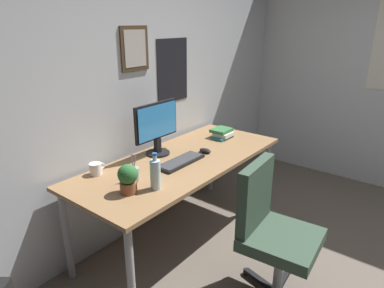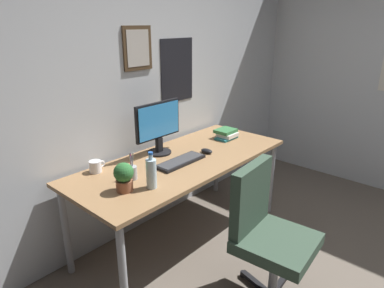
{
  "view_description": "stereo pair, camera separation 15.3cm",
  "coord_description": "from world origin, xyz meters",
  "views": [
    {
      "loc": [
        -1.99,
        0.05,
        1.78
      ],
      "look_at": [
        -0.05,
        1.58,
        0.89
      ],
      "focal_mm": 31.79,
      "sensor_mm": 36.0,
      "label": 1
    },
    {
      "loc": [
        -1.89,
        -0.07,
        1.78
      ],
      "look_at": [
        -0.05,
        1.58,
        0.89
      ],
      "focal_mm": 31.79,
      "sensor_mm": 36.0,
      "label": 2
    }
  ],
  "objects": [
    {
      "name": "monitor",
      "position": [
        -0.09,
        1.91,
        0.98
      ],
      "size": [
        0.46,
        0.2,
        0.43
      ],
      "color": "black",
      "rests_on": "desk"
    },
    {
      "name": "keyboard",
      "position": [
        -0.12,
        1.63,
        0.76
      ],
      "size": [
        0.43,
        0.15,
        0.03
      ],
      "color": "black",
      "rests_on": "desk"
    },
    {
      "name": "water_bottle",
      "position": [
        -0.56,
        1.48,
        0.85
      ],
      "size": [
        0.07,
        0.07,
        0.25
      ],
      "color": "silver",
      "rests_on": "desk"
    },
    {
      "name": "potted_plant",
      "position": [
        -0.7,
        1.58,
        0.85
      ],
      "size": [
        0.13,
        0.13,
        0.2
      ],
      "color": "brown",
      "rests_on": "desk"
    },
    {
      "name": "wall_back",
      "position": [
        0.0,
        2.15,
        1.3
      ],
      "size": [
        4.4,
        0.1,
        2.6
      ],
      "color": "silver",
      "rests_on": "ground_plane"
    },
    {
      "name": "computer_mouse",
      "position": [
        0.18,
        1.61,
        0.76
      ],
      "size": [
        0.06,
        0.11,
        0.04
      ],
      "color": "black",
      "rests_on": "desk"
    },
    {
      "name": "book_stack_left",
      "position": [
        0.6,
        1.72,
        0.79
      ],
      "size": [
        0.22,
        0.18,
        0.08
      ],
      "color": "#26727A",
      "rests_on": "desk"
    },
    {
      "name": "desk",
      "position": [
        -0.05,
        1.68,
        0.68
      ],
      "size": [
        1.89,
        0.79,
        0.74
      ],
      "color": "#936D47",
      "rests_on": "ground_plane"
    },
    {
      "name": "coffee_mug_near",
      "position": [
        -0.66,
        1.98,
        0.79
      ],
      "size": [
        0.13,
        0.09,
        0.09
      ],
      "color": "white",
      "rests_on": "desk"
    },
    {
      "name": "office_chair",
      "position": [
        -0.18,
        0.82,
        0.53
      ],
      "size": [
        0.56,
        0.57,
        0.95
      ],
      "color": "#334738",
      "rests_on": "ground_plane"
    },
    {
      "name": "pen_cup",
      "position": [
        -0.56,
        1.68,
        0.8
      ],
      "size": [
        0.07,
        0.07,
        0.2
      ],
      "color": "#9EA0A5",
      "rests_on": "desk"
    }
  ]
}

